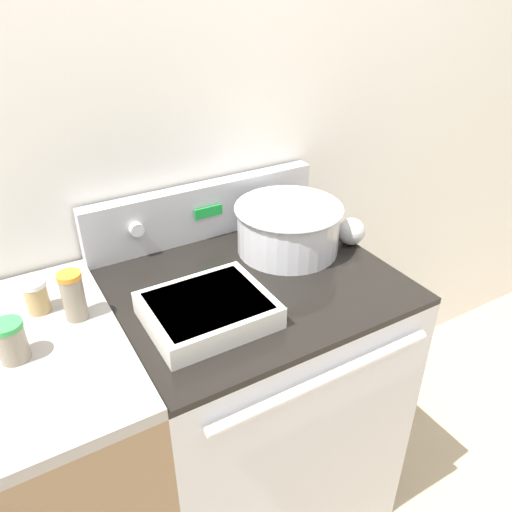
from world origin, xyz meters
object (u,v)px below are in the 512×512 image
Objects in this scene: mixing_bowl at (288,225)px; spice_jar_white_cap at (37,296)px; ladle at (349,231)px; casserole_dish at (208,309)px; spice_jar_orange_cap at (73,296)px; spice_jar_green_cap at (11,341)px.

mixing_bowl is 3.77× the size of spice_jar_white_cap.
spice_jar_white_cap is (-0.88, 0.09, 0.02)m from ladle.
spice_jar_white_cap is (-0.70, 0.04, -0.03)m from mixing_bowl.
spice_jar_white_cap reaches higher than casserole_dish.
mixing_bowl reaches higher than spice_jar_orange_cap.
mixing_bowl is 1.09× the size of casserole_dish.
spice_jar_white_cap is (-0.07, 0.07, -0.02)m from spice_jar_orange_cap.
spice_jar_orange_cap is (-0.81, 0.02, 0.04)m from ladle.
casserole_dish is 0.43m from spice_jar_green_cap.
ladle is at bearing -16.93° from mixing_bowl.
spice_jar_orange_cap is at bearing 178.48° from ladle.
ladle is at bearing 3.48° from spice_jar_green_cap.
casserole_dish is 2.35× the size of spice_jar_orange_cap.
spice_jar_green_cap is at bearing 170.06° from casserole_dish.
mixing_bowl is 1.06× the size of ladle.
casserole_dish is at bearing -166.28° from ladle.
spice_jar_orange_cap is at bearing -44.75° from spice_jar_white_cap.
mixing_bowl is 2.57× the size of spice_jar_orange_cap.
casserole_dish is 0.97× the size of ladle.
spice_jar_white_cap is 0.89× the size of spice_jar_green_cap.
spice_jar_orange_cap is (-0.27, 0.15, 0.04)m from casserole_dish.
mixing_bowl is at bearing 28.09° from casserole_dish.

